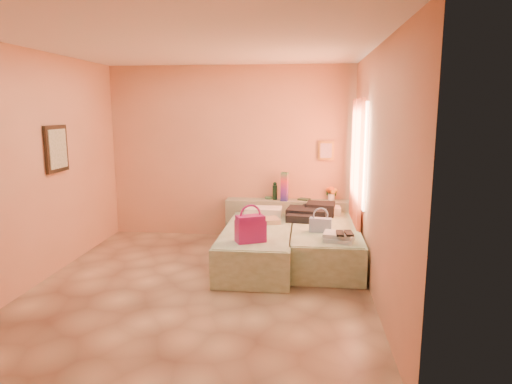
# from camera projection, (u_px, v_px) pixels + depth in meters

# --- Properties ---
(ground) EXTENTS (4.50, 4.50, 0.00)m
(ground) POSITION_uv_depth(u_px,v_px,m) (203.00, 284.00, 5.55)
(ground) COLOR tan
(ground) RESTS_ON ground
(room_walls) EXTENTS (4.02, 4.51, 2.81)m
(room_walls) POSITION_uv_depth(u_px,v_px,m) (225.00, 134.00, 5.76)
(room_walls) COLOR tan
(room_walls) RESTS_ON ground
(headboard_ledge) EXTENTS (2.05, 0.30, 0.65)m
(headboard_ledge) POSITION_uv_depth(u_px,v_px,m) (289.00, 220.00, 7.44)
(headboard_ledge) COLOR #96A184
(headboard_ledge) RESTS_ON ground
(bed_left) EXTENTS (0.91, 2.00, 0.50)m
(bed_left) POSITION_uv_depth(u_px,v_px,m) (258.00, 246.00, 6.25)
(bed_left) COLOR #B5D3A9
(bed_left) RESTS_ON ground
(bed_right) EXTENTS (0.91, 2.00, 0.50)m
(bed_right) POSITION_uv_depth(u_px,v_px,m) (324.00, 244.00, 6.37)
(bed_right) COLOR #B5D3A9
(bed_right) RESTS_ON ground
(water_bottle) EXTENTS (0.09, 0.09, 0.27)m
(water_bottle) POSITION_uv_depth(u_px,v_px,m) (275.00, 191.00, 7.39)
(water_bottle) COLOR #123221
(water_bottle) RESTS_ON headboard_ledge
(rainbow_box) EXTENTS (0.12, 0.12, 0.46)m
(rainbow_box) POSITION_uv_depth(u_px,v_px,m) (285.00, 187.00, 7.29)
(rainbow_box) COLOR #AF156A
(rainbow_box) RESTS_ON headboard_ledge
(small_dish) EXTENTS (0.17, 0.17, 0.03)m
(small_dish) POSITION_uv_depth(u_px,v_px,m) (269.00, 198.00, 7.49)
(small_dish) COLOR #478358
(small_dish) RESTS_ON headboard_ledge
(green_book) EXTENTS (0.22, 0.19, 0.03)m
(green_book) POSITION_uv_depth(u_px,v_px,m) (304.00, 199.00, 7.37)
(green_book) COLOR #244330
(green_book) RESTS_ON headboard_ledge
(flower_vase) EXTENTS (0.21, 0.21, 0.26)m
(flower_vase) POSITION_uv_depth(u_px,v_px,m) (331.00, 192.00, 7.37)
(flower_vase) COLOR white
(flower_vase) RESTS_ON headboard_ledge
(magenta_handbag) EXTENTS (0.41, 0.33, 0.33)m
(magenta_handbag) POSITION_uv_depth(u_px,v_px,m) (250.00, 228.00, 5.57)
(magenta_handbag) COLOR #AF156A
(magenta_handbag) RESTS_ON bed_left
(khaki_garment) EXTENTS (0.45, 0.40, 0.06)m
(khaki_garment) POSITION_uv_depth(u_px,v_px,m) (266.00, 221.00, 6.52)
(khaki_garment) COLOR tan
(khaki_garment) RESTS_ON bed_left
(clothes_pile) EXTENTS (0.71, 0.71, 0.19)m
(clothes_pile) POSITION_uv_depth(u_px,v_px,m) (310.00, 212.00, 6.80)
(clothes_pile) COLOR black
(clothes_pile) RESTS_ON bed_right
(blue_handbag) EXTENTS (0.30, 0.16, 0.19)m
(blue_handbag) POSITION_uv_depth(u_px,v_px,m) (320.00, 225.00, 6.02)
(blue_handbag) COLOR #3D5A92
(blue_handbag) RESTS_ON bed_right
(towel_stack) EXTENTS (0.41, 0.37, 0.10)m
(towel_stack) POSITION_uv_depth(u_px,v_px,m) (339.00, 237.00, 5.61)
(towel_stack) COLOR silver
(towel_stack) RESTS_ON bed_right
(sandal_pair) EXTENTS (0.18, 0.24, 0.02)m
(sandal_pair) POSITION_uv_depth(u_px,v_px,m) (344.00, 233.00, 5.55)
(sandal_pair) COLOR black
(sandal_pair) RESTS_ON towel_stack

